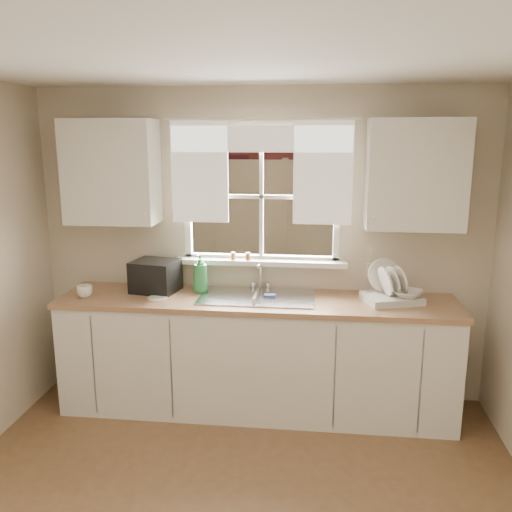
# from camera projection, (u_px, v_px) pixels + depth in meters

# --- Properties ---
(room_walls) EXTENTS (3.62, 4.02, 2.50)m
(room_walls) POSITION_uv_depth(u_px,v_px,m) (210.00, 345.00, 2.37)
(room_walls) COLOR beige
(room_walls) RESTS_ON ground
(ceiling) EXTENTS (3.60, 4.00, 0.02)m
(ceiling) POSITION_uv_depth(u_px,v_px,m) (208.00, 41.00, 2.15)
(ceiling) COLOR silver
(ceiling) RESTS_ON room_walls
(window) EXTENTS (1.38, 0.16, 1.06)m
(window) POSITION_uv_depth(u_px,v_px,m) (261.00, 218.00, 4.32)
(window) COLOR white
(window) RESTS_ON room_walls
(curtains) EXTENTS (1.50, 0.03, 0.81)m
(curtains) POSITION_uv_depth(u_px,v_px,m) (261.00, 161.00, 4.17)
(curtains) COLOR white
(curtains) RESTS_ON room_walls
(base_cabinets) EXTENTS (3.00, 0.62, 0.87)m
(base_cabinets) POSITION_uv_depth(u_px,v_px,m) (256.00, 357.00, 4.24)
(base_cabinets) COLOR silver
(base_cabinets) RESTS_ON ground
(countertop) EXTENTS (3.04, 0.65, 0.04)m
(countertop) POSITION_uv_depth(u_px,v_px,m) (256.00, 301.00, 4.14)
(countertop) COLOR #9D714E
(countertop) RESTS_ON base_cabinets
(upper_cabinet_left) EXTENTS (0.70, 0.33, 0.80)m
(upper_cabinet_left) POSITION_uv_depth(u_px,v_px,m) (112.00, 172.00, 4.20)
(upper_cabinet_left) COLOR silver
(upper_cabinet_left) RESTS_ON room_walls
(upper_cabinet_right) EXTENTS (0.70, 0.33, 0.80)m
(upper_cabinet_right) POSITION_uv_depth(u_px,v_px,m) (416.00, 174.00, 3.93)
(upper_cabinet_right) COLOR silver
(upper_cabinet_right) RESTS_ON room_walls
(wall_outlet) EXTENTS (0.08, 0.01, 0.12)m
(wall_outlet) POSITION_uv_depth(u_px,v_px,m) (371.00, 270.00, 4.29)
(wall_outlet) COLOR beige
(wall_outlet) RESTS_ON room_walls
(sill_jars) EXTENTS (0.16, 0.04, 0.06)m
(sill_jars) POSITION_uv_depth(u_px,v_px,m) (240.00, 256.00, 4.34)
(sill_jars) COLOR brown
(sill_jars) RESTS_ON window
(backyard) EXTENTS (20.00, 10.00, 6.13)m
(backyard) POSITION_uv_depth(u_px,v_px,m) (329.00, 61.00, 10.03)
(backyard) COLOR #335421
(backyard) RESTS_ON ground
(sink) EXTENTS (0.88, 0.52, 0.40)m
(sink) POSITION_uv_depth(u_px,v_px,m) (257.00, 306.00, 4.18)
(sink) COLOR #B7B7BC
(sink) RESTS_ON countertop
(dish_rack) EXTENTS (0.48, 0.41, 0.30)m
(dish_rack) POSITION_uv_depth(u_px,v_px,m) (391.00, 292.00, 4.05)
(dish_rack) COLOR silver
(dish_rack) RESTS_ON countertop
(bowl) EXTENTS (0.27, 0.27, 0.05)m
(bowl) POSITION_uv_depth(u_px,v_px,m) (408.00, 294.00, 3.99)
(bowl) COLOR silver
(bowl) RESTS_ON dish_rack
(soap_bottle_a) EXTENTS (0.13, 0.13, 0.31)m
(soap_bottle_a) POSITION_uv_depth(u_px,v_px,m) (200.00, 273.00, 4.27)
(soap_bottle_a) COLOR green
(soap_bottle_a) RESTS_ON countertop
(soap_bottle_b) EXTENTS (0.11, 0.11, 0.20)m
(soap_bottle_b) POSITION_uv_depth(u_px,v_px,m) (145.00, 276.00, 4.40)
(soap_bottle_b) COLOR #3676CC
(soap_bottle_b) RESTS_ON countertop
(soap_bottle_c) EXTENTS (0.15, 0.15, 0.17)m
(soap_bottle_c) POSITION_uv_depth(u_px,v_px,m) (200.00, 280.00, 4.33)
(soap_bottle_c) COLOR beige
(soap_bottle_c) RESTS_ON countertop
(saucer) EXTENTS (0.15, 0.15, 0.01)m
(saucer) POSITION_uv_depth(u_px,v_px,m) (157.00, 298.00, 4.12)
(saucer) COLOR silver
(saucer) RESTS_ON countertop
(cup) EXTENTS (0.12, 0.12, 0.10)m
(cup) POSITION_uv_depth(u_px,v_px,m) (85.00, 291.00, 4.15)
(cup) COLOR white
(cup) RESTS_ON countertop
(black_appliance) EXTENTS (0.39, 0.35, 0.25)m
(black_appliance) POSITION_uv_depth(u_px,v_px,m) (156.00, 276.00, 4.30)
(black_appliance) COLOR black
(black_appliance) RESTS_ON countertop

